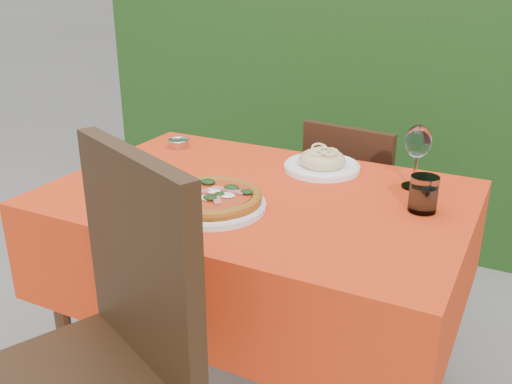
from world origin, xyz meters
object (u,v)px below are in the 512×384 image
at_px(pizza_plate, 211,200).
at_px(water_glass, 423,196).
at_px(pasta_plate, 322,163).
at_px(wine_glass, 418,144).
at_px(chair_far, 354,206).
at_px(fork, 171,187).
at_px(chair_near, 100,348).
at_px(steel_ramekin, 179,144).

bearing_deg(pizza_plate, water_glass, 25.46).
relative_size(pasta_plate, water_glass, 2.46).
height_order(water_glass, wine_glass, wine_glass).
xyz_separation_m(chair_far, fork, (-0.37, -0.75, 0.28)).
xyz_separation_m(chair_far, water_glass, (0.37, -0.57, 0.32)).
xyz_separation_m(water_glass, fork, (-0.73, -0.18, -0.04)).
distance_m(pizza_plate, fork, 0.21).
bearing_deg(water_glass, chair_near, -126.13).
distance_m(pasta_plate, steel_ramekin, 0.58).
bearing_deg(steel_ramekin, fork, -58.96).
bearing_deg(water_glass, wine_glass, 109.93).
bearing_deg(wine_glass, chair_near, -117.55).
relative_size(pizza_plate, water_glass, 3.25).
distance_m(chair_far, pizza_plate, 0.90).
xyz_separation_m(pizza_plate, fork, (-0.20, 0.08, -0.02)).
relative_size(chair_near, fork, 5.02).
xyz_separation_m(wine_glass, steel_ramekin, (-0.89, 0.01, -0.13)).
distance_m(pasta_plate, wine_glass, 0.33).
bearing_deg(wine_glass, pasta_plate, 176.11).
bearing_deg(wine_glass, chair_far, 127.52).
bearing_deg(pasta_plate, wine_glass, -3.89).
bearing_deg(chair_far, wine_glass, 135.33).
bearing_deg(water_glass, pizza_plate, -154.54).
height_order(pizza_plate, water_glass, water_glass).
xyz_separation_m(chair_far, wine_glass, (0.31, -0.40, 0.42)).
height_order(chair_far, water_glass, water_glass).
relative_size(pasta_plate, fork, 1.24).
relative_size(wine_glass, steel_ramekin, 2.69).
xyz_separation_m(pasta_plate, water_glass, (0.38, -0.20, 0.02)).
xyz_separation_m(chair_far, pizza_plate, (-0.17, -0.83, 0.30)).
xyz_separation_m(pasta_plate, fork, (-0.36, -0.37, -0.02)).
bearing_deg(water_glass, chair_far, 122.78).
xyz_separation_m(water_glass, steel_ramekin, (-0.96, 0.19, -0.03)).
distance_m(chair_near, water_glass, 0.94).
relative_size(chair_near, steel_ramekin, 13.85).
height_order(chair_far, pasta_plate, chair_far).
xyz_separation_m(chair_far, steel_ramekin, (-0.59, -0.38, 0.29)).
height_order(chair_near, chair_far, chair_near).
bearing_deg(fork, pizza_plate, -43.46).
height_order(chair_near, water_glass, chair_near).
bearing_deg(chair_near, chair_far, 107.01).
relative_size(water_glass, fork, 0.51).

